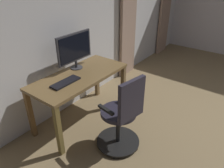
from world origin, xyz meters
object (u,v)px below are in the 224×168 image
Objects in this scene: desk at (80,81)px; computer_keyboard at (66,82)px; computer_monitor at (75,48)px; office_chair at (122,117)px.

computer_keyboard is at bearing 5.57° from desk.
computer_monitor is at bearing -124.83° from desk.
office_chair is 2.52× the size of computer_keyboard.
desk is 2.31× the size of computer_monitor.
computer_monitor reaches higher than office_chair.
computer_monitor is (-0.14, -0.20, 0.40)m from desk.
office_chair is 0.84m from computer_keyboard.
computer_monitor is 1.52× the size of computer_keyboard.
computer_keyboard reaches higher than desk.
office_chair is at bearing 101.40° from computer_keyboard.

